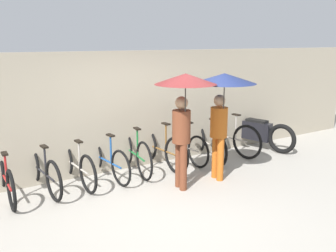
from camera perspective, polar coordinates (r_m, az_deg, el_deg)
name	(u,v)px	position (r m, az deg, el deg)	size (l,w,h in m)	color
ground_plane	(185,204)	(6.21, 2.57, -11.76)	(30.00, 30.00, 0.00)	#9E998E
back_wall	(126,111)	(7.62, -6.39, 2.30)	(13.73, 0.12, 2.39)	gray
parked_bicycle_0	(5,178)	(6.83, -23.53, -7.33)	(0.44, 1.76, 1.01)	black
parked_bicycle_1	(42,171)	(6.92, -18.61, -6.50)	(0.44, 1.78, 1.08)	black
parked_bicycle_2	(76,165)	(7.08, -13.87, -5.79)	(0.44, 1.77, 0.98)	black
parked_bicycle_3	(106,160)	(7.29, -9.39, -5.07)	(0.44, 1.76, 1.00)	black
parked_bicycle_4	(134,153)	(7.53, -5.18, -4.08)	(0.44, 1.78, 1.11)	black
parked_bicycle_5	(160,149)	(7.79, -1.16, -3.47)	(0.44, 1.81, 1.05)	black
parked_bicycle_6	(183,145)	(8.14, 2.35, -2.96)	(0.44, 1.69, 1.03)	black
parked_bicycle_7	(208,143)	(8.41, 6.16, -2.59)	(0.56, 1.73, 1.01)	black
parked_bicycle_8	(229,137)	(8.77, 9.30, -1.69)	(0.51, 1.75, 1.10)	black
pedestrian_leading	(184,99)	(6.30, 2.47, 4.20)	(1.04, 1.04, 2.06)	brown
pedestrian_center	(223,94)	(6.82, 8.34, 4.81)	(1.13, 1.13, 2.02)	#B25619
motorcycle	(256,132)	(9.40, 13.28, -0.90)	(0.78, 2.01, 0.92)	black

